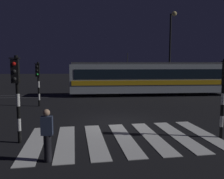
{
  "coord_description": "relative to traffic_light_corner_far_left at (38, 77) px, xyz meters",
  "views": [
    {
      "loc": [
        -1.31,
        -12.06,
        3.14
      ],
      "look_at": [
        -0.0,
        3.33,
        1.4
      ],
      "focal_mm": 37.29,
      "sensor_mm": 36.0,
      "label": 1
    }
  ],
  "objects": [
    {
      "name": "ground_plane",
      "position": [
        5.21,
        -5.09,
        -2.14
      ],
      "size": [
        120.0,
        120.0,
        0.0
      ],
      "primitive_type": "plane",
      "color": "black"
    },
    {
      "name": "pedestrian_waiting_at_kerb",
      "position": [
        2.46,
        -9.84,
        -1.26
      ],
      "size": [
        0.36,
        0.24,
        1.71
      ],
      "color": "black",
      "rests_on": "ground"
    },
    {
      "name": "rail_near",
      "position": [
        5.21,
        4.57,
        -2.12
      ],
      "size": [
        80.0,
        0.12,
        0.03
      ],
      "primitive_type": "cube",
      "color": "#59595E",
      "rests_on": "ground"
    },
    {
      "name": "tram",
      "position": [
        9.65,
        5.28,
        -0.39
      ],
      "size": [
        15.76,
        2.58,
        4.15
      ],
      "color": "#B2BCC1",
      "rests_on": "ground"
    },
    {
      "name": "traffic_light_corner_far_left",
      "position": [
        0.0,
        0.0,
        0.0
      ],
      "size": [
        0.36,
        0.42,
        3.24
      ],
      "color": "black",
      "rests_on": "ground"
    },
    {
      "name": "street_lamp_trackside_right",
      "position": [
        11.27,
        4.35,
        2.74
      ],
      "size": [
        0.44,
        1.21,
        7.78
      ],
      "color": "black",
      "rests_on": "ground"
    },
    {
      "name": "rail_far",
      "position": [
        5.21,
        6.0,
        -2.12
      ],
      "size": [
        80.0,
        0.12,
        0.03
      ],
      "primitive_type": "cube",
      "color": "#59595E",
      "rests_on": "ground"
    },
    {
      "name": "crosswalk_zebra",
      "position": [
        5.21,
        -7.78,
        -2.13
      ],
      "size": [
        8.24,
        4.99,
        0.02
      ],
      "color": "silver",
      "rests_on": "ground"
    },
    {
      "name": "traffic_light_corner_near_left",
      "position": [
        1.01,
        -8.02,
        0.14
      ],
      "size": [
        0.36,
        0.42,
        3.44
      ],
      "color": "black",
      "rests_on": "ground"
    }
  ]
}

